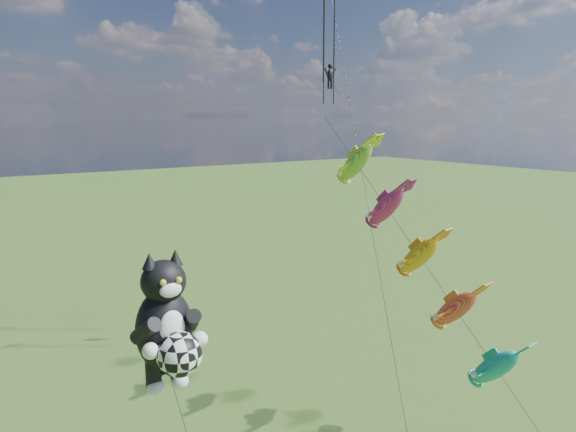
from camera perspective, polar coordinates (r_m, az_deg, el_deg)
cat_kite_rig at (r=22.48m, az=-12.14°, el=-10.82°), size 2.61×4.23×10.71m
fish_windsock_rig at (r=28.87m, az=13.20°, el=-3.96°), size 2.13×15.90×15.75m
parafoil_rig at (r=37.97m, az=4.45°, el=16.13°), size 7.86×16.19×27.15m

